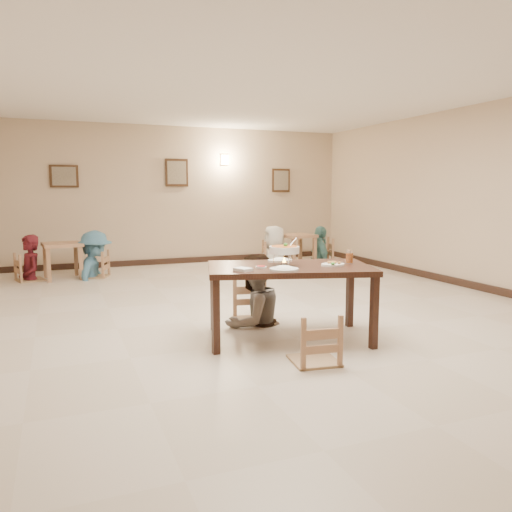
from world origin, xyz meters
name	(u,v)px	position (x,y,z in m)	size (l,w,h in m)	color
floor	(257,315)	(0.00, 0.00, 0.00)	(10.00, 10.00, 0.00)	beige
ceiling	(257,77)	(0.00, 0.00, 3.00)	(10.00, 10.00, 0.00)	silver
wall_back	(172,196)	(0.00, 5.00, 1.50)	(10.00, 10.00, 0.00)	#CAAF92
wall_right	(494,198)	(4.00, 0.00, 1.50)	(10.00, 10.00, 0.00)	#CAAF92
baseboard_back	(174,261)	(0.00, 4.97, 0.06)	(8.00, 0.06, 0.12)	black
baseboard_right	(487,289)	(3.97, 0.00, 0.06)	(0.06, 10.00, 0.12)	black
picture_a	(64,176)	(-2.20, 4.96, 1.90)	(0.55, 0.04, 0.45)	#341F12
picture_b	(177,173)	(0.10, 4.96, 2.00)	(0.50, 0.04, 0.60)	#341F12
picture_c	(281,180)	(2.60, 4.96, 1.85)	(0.45, 0.04, 0.55)	#341F12
wall_sconce	(225,160)	(1.20, 4.96, 2.30)	(0.16, 0.05, 0.22)	#FFD88C
main_table	(289,273)	(-0.07, -1.10, 0.73)	(1.94, 1.41, 0.81)	#341B13
chair_far	(253,282)	(-0.17, -0.28, 0.50)	(0.47, 0.47, 0.99)	tan
chair_near	(315,315)	(-0.17, -1.86, 0.46)	(0.43, 0.43, 0.92)	tan
main_diner	(254,254)	(-0.18, -0.34, 0.85)	(0.83, 0.65, 1.71)	gray
curry_warmer	(284,250)	(-0.12, -1.07, 0.98)	(0.36, 0.32, 0.29)	silver
rice_plate_far	(280,260)	(-0.03, -0.77, 0.83)	(0.29, 0.29, 0.07)	white
rice_plate_near	(284,269)	(-0.26, -1.37, 0.83)	(0.29, 0.29, 0.07)	white
fried_plate	(333,264)	(0.36, -1.28, 0.83)	(0.26, 0.26, 0.06)	white
chili_dish	(261,267)	(-0.42, -1.14, 0.83)	(0.12, 0.12, 0.02)	white
napkin_cutlery	(243,269)	(-0.66, -1.25, 0.83)	(0.22, 0.27, 0.03)	white
drink_glass	(350,257)	(0.63, -1.19, 0.88)	(0.08, 0.08, 0.15)	white
bg_table_left	(62,250)	(-2.31, 3.84, 0.53)	(0.74, 0.74, 0.67)	#A67A59
bg_table_right	(297,240)	(2.48, 3.82, 0.53)	(0.75, 0.75, 0.67)	#A67A59
bg_chair_ll	(29,255)	(-2.87, 3.85, 0.47)	(0.44, 0.44, 0.95)	tan
bg_chair_lr	(95,253)	(-1.75, 3.78, 0.47)	(0.44, 0.44, 0.94)	tan
bg_chair_rl	(274,242)	(1.93, 3.81, 0.51)	(0.48, 0.48, 1.03)	tan
bg_chair_rr	(320,239)	(3.03, 3.78, 0.54)	(0.51, 0.51, 1.08)	tan
bg_diner_a	(28,235)	(-2.87, 3.85, 0.83)	(0.61, 0.40, 1.66)	#4E121B
bg_diner_b	(94,231)	(-1.75, 3.78, 0.88)	(1.13, 0.65, 1.75)	teal
bg_diner_c	(274,226)	(1.93, 3.81, 0.87)	(0.85, 0.55, 1.74)	silver
bg_diner_d	(321,226)	(3.03, 3.78, 0.84)	(0.98, 0.41, 1.67)	teal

